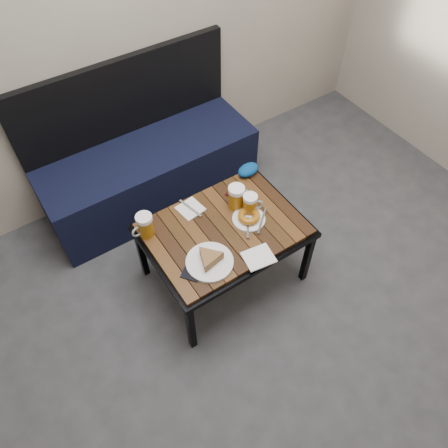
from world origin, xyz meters
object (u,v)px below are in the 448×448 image
beer_mug_right (250,204)px  knit_pouch (248,170)px  beer_mug_left (145,225)px  passport_burgundy (240,194)px  beer_mug_centre (237,197)px  passport_navy (193,269)px  bench (148,168)px  plate_pie (210,260)px  cafe_table (224,232)px  plate_bagel (249,217)px

beer_mug_right → knit_pouch: size_ratio=0.91×
beer_mug_left → passport_burgundy: beer_mug_left is taller
beer_mug_centre → passport_navy: size_ratio=1.15×
bench → beer_mug_left: size_ratio=10.12×
beer_mug_left → plate_pie: 0.39m
cafe_table → beer_mug_left: beer_mug_left is taller
beer_mug_right → plate_pie: 0.40m
beer_mug_centre → knit_pouch: (0.20, 0.17, -0.04)m
passport_burgundy → knit_pouch: 0.18m
beer_mug_left → beer_mug_centre: 0.51m
cafe_table → beer_mug_left: 0.42m
beer_mug_right → passport_navy: size_ratio=1.00×
bench → knit_pouch: bench is taller
knit_pouch → plate_pie: bearing=-142.1°
cafe_table → knit_pouch: 0.44m
beer_mug_right → plate_bagel: bearing=-106.1°
cafe_table → beer_mug_left: bearing=152.5°
cafe_table → knit_pouch: knit_pouch is taller
beer_mug_left → beer_mug_right: size_ratio=1.10×
beer_mug_left → knit_pouch: bearing=179.6°
plate_pie → passport_burgundy: 0.49m
plate_bagel → beer_mug_centre: bearing=89.3°
beer_mug_right → plate_bagel: beer_mug_right is taller
bench → knit_pouch: 0.73m
passport_burgundy → knit_pouch: bearing=16.8°
passport_navy → beer_mug_centre: bearing=81.0°
passport_burgundy → beer_mug_right: bearing=-124.2°
passport_burgundy → cafe_table: bearing=-167.1°
plate_pie → bench: bearing=82.4°
bench → passport_burgundy: size_ratio=10.08×
plate_bagel → passport_navy: size_ratio=1.72×
bench → plate_bagel: size_ratio=6.48×
beer_mug_centre → passport_navy: 0.48m
beer_mug_centre → beer_mug_right: beer_mug_centre is taller
passport_navy → beer_mug_left: bearing=157.3°
bench → beer_mug_left: bearing=-115.7°
plate_bagel → passport_burgundy: 0.19m
knit_pouch → plate_bagel: bearing=-124.8°
cafe_table → beer_mug_right: size_ratio=6.67×
beer_mug_right → plate_pie: beer_mug_right is taller
beer_mug_centre → passport_burgundy: bearing=41.0°
bench → beer_mug_right: size_ratio=11.11×
passport_navy → cafe_table: bearing=79.1°
plate_pie → knit_pouch: bearing=37.9°
cafe_table → plate_pie: (-0.19, -0.15, 0.07)m
bench → beer_mug_right: bearing=-74.1°
plate_bagel → beer_mug_left: bearing=156.4°
beer_mug_left → passport_burgundy: size_ratio=1.00×
plate_pie → beer_mug_right: bearing=24.1°
beer_mug_left → passport_burgundy: bearing=169.6°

